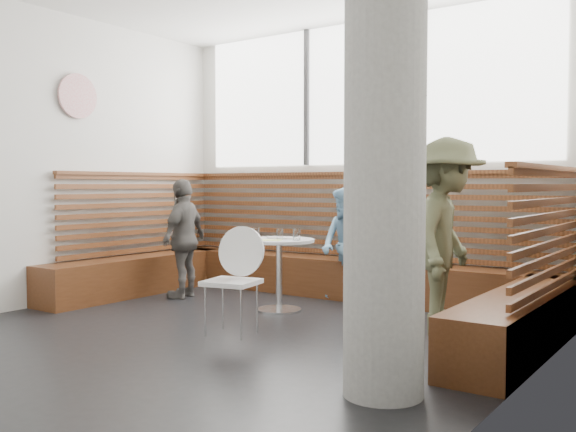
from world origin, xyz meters
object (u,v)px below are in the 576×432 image
Objects in this scene: cafe_table at (279,259)px; child_left at (184,238)px; cafe_chair at (237,271)px; adult_man at (447,237)px; child_back at (346,245)px; concrete_column at (385,137)px.

child_left is at bearing 179.32° from cafe_table.
cafe_chair is at bearing 44.85° from child_left.
adult_man reaches higher than child_back.
child_back is at bearing 100.84° from child_left.
cafe_table is 1.83m from adult_man.
adult_man reaches higher than cafe_chair.
adult_man is 3.17m from child_left.
child_back is (-1.46, 0.77, -0.22)m from adult_man.
adult_man is at bearing 21.99° from cafe_chair.
child_left reaches higher than child_back.
child_back reaches higher than cafe_chair.
cafe_chair is at bearing 114.02° from adult_man.
adult_man is 1.25× the size of child_left.
child_left is at bearing 152.63° from concrete_column.
cafe_table is 0.44× the size of adult_man.
child_back is at bearing 76.16° from cafe_chair.
adult_man is (1.80, 0.01, 0.32)m from cafe_table.
cafe_chair is (-1.81, 0.77, -1.05)m from concrete_column.
cafe_table is 0.55× the size of child_left.
child_left is (-3.45, 1.79, -0.91)m from concrete_column.
cafe_chair is at bearing 157.10° from concrete_column.
cafe_chair is 0.55× the size of adult_man.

